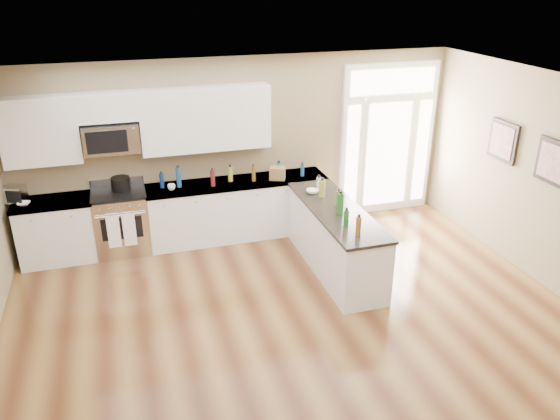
# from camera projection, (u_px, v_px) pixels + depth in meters

# --- Properties ---
(ground) EXTENTS (8.00, 8.00, 0.00)m
(ground) POSITION_uv_depth(u_px,v_px,m) (332.00, 383.00, 5.71)
(ground) COLOR #4D2915
(room_shell) EXTENTS (8.00, 8.00, 8.00)m
(room_shell) POSITION_uv_depth(u_px,v_px,m) (339.00, 237.00, 5.02)
(room_shell) COLOR #897857
(room_shell) RESTS_ON ground
(back_cabinet_left) EXTENTS (1.10, 0.66, 0.94)m
(back_cabinet_left) POSITION_uv_depth(u_px,v_px,m) (57.00, 232.00, 8.00)
(back_cabinet_left) COLOR silver
(back_cabinet_left) RESTS_ON ground
(back_cabinet_right) EXTENTS (2.85, 0.66, 0.94)m
(back_cabinet_right) POSITION_uv_depth(u_px,v_px,m) (238.00, 210.00, 8.72)
(back_cabinet_right) COLOR silver
(back_cabinet_right) RESTS_ON ground
(peninsula_cabinet) EXTENTS (0.69, 2.32, 0.94)m
(peninsula_cabinet) POSITION_uv_depth(u_px,v_px,m) (335.00, 241.00, 7.74)
(peninsula_cabinet) COLOR silver
(peninsula_cabinet) RESTS_ON ground
(upper_cabinet_left) EXTENTS (1.04, 0.33, 0.95)m
(upper_cabinet_left) POSITION_uv_depth(u_px,v_px,m) (40.00, 131.00, 7.53)
(upper_cabinet_left) COLOR silver
(upper_cabinet_left) RESTS_ON room_shell
(upper_cabinet_right) EXTENTS (1.94, 0.33, 0.95)m
(upper_cabinet_right) POSITION_uv_depth(u_px,v_px,m) (206.00, 119.00, 8.14)
(upper_cabinet_right) COLOR silver
(upper_cabinet_right) RESTS_ON room_shell
(upper_cabinet_short) EXTENTS (0.82, 0.33, 0.40)m
(upper_cabinet_short) POSITION_uv_depth(u_px,v_px,m) (107.00, 107.00, 7.67)
(upper_cabinet_short) COLOR silver
(upper_cabinet_short) RESTS_ON room_shell
(microwave) EXTENTS (0.78, 0.41, 0.42)m
(microwave) POSITION_uv_depth(u_px,v_px,m) (111.00, 138.00, 7.81)
(microwave) COLOR silver
(microwave) RESTS_ON room_shell
(entry_door) EXTENTS (1.70, 0.10, 2.60)m
(entry_door) POSITION_uv_depth(u_px,v_px,m) (387.00, 140.00, 9.33)
(entry_door) COLOR white
(entry_door) RESTS_ON ground
(wall_art_near) EXTENTS (0.05, 0.58, 0.58)m
(wall_art_near) POSITION_uv_depth(u_px,v_px,m) (503.00, 141.00, 7.87)
(wall_art_near) COLOR black
(wall_art_near) RESTS_ON room_shell
(wall_art_far) EXTENTS (0.05, 0.58, 0.58)m
(wall_art_far) POSITION_uv_depth(u_px,v_px,m) (554.00, 162.00, 7.00)
(wall_art_far) COLOR black
(wall_art_far) RESTS_ON room_shell
(kitchen_range) EXTENTS (0.79, 0.70, 1.08)m
(kitchen_range) POSITION_uv_depth(u_px,v_px,m) (122.00, 222.00, 8.23)
(kitchen_range) COLOR silver
(kitchen_range) RESTS_ON ground
(stockpot) EXTENTS (0.28, 0.28, 0.21)m
(stockpot) POSITION_uv_depth(u_px,v_px,m) (121.00, 183.00, 8.11)
(stockpot) COLOR black
(stockpot) RESTS_ON kitchen_range
(toaster_oven) EXTENTS (0.34, 0.30, 0.24)m
(toaster_oven) POSITION_uv_depth(u_px,v_px,m) (15.00, 194.00, 7.72)
(toaster_oven) COLOR silver
(toaster_oven) RESTS_ON back_cabinet_left
(cardboard_box) EXTENTS (0.29, 0.25, 0.19)m
(cardboard_box) POSITION_uv_depth(u_px,v_px,m) (277.00, 173.00, 8.57)
(cardboard_box) COLOR brown
(cardboard_box) RESTS_ON back_cabinet_right
(bowl_left) EXTENTS (0.19, 0.19, 0.04)m
(bowl_left) POSITION_uv_depth(u_px,v_px,m) (24.00, 204.00, 7.64)
(bowl_left) COLOR white
(bowl_left) RESTS_ON back_cabinet_left
(bowl_peninsula) EXTENTS (0.23, 0.23, 0.06)m
(bowl_peninsula) POSITION_uv_depth(u_px,v_px,m) (312.00, 191.00, 8.05)
(bowl_peninsula) COLOR white
(bowl_peninsula) RESTS_ON peninsula_cabinet
(cup_counter) EXTENTS (0.12, 0.12, 0.09)m
(cup_counter) POSITION_uv_depth(u_px,v_px,m) (171.00, 187.00, 8.16)
(cup_counter) COLOR white
(cup_counter) RESTS_ON back_cabinet_right
(counter_bottles) EXTENTS (2.38, 2.44, 0.31)m
(counter_bottles) POSITION_uv_depth(u_px,v_px,m) (279.00, 187.00, 7.94)
(counter_bottles) COLOR #19591E
(counter_bottles) RESTS_ON back_cabinet_right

